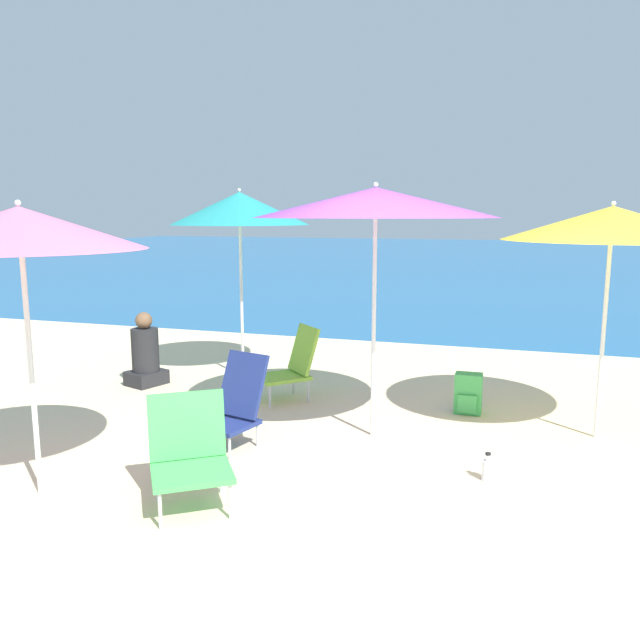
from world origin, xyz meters
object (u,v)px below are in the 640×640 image
object	(u,v)px
beach_umbrella_teal	(240,209)
beach_chair_navy	(236,402)
beach_chair_green	(189,450)
beach_chair_lime	(292,364)
person_seated_near	(145,355)
beach_umbrella_pink	(20,228)
beach_umbrella_yellow	(612,223)
beach_umbrella_purple	(376,203)
water_bottle	(487,469)
backpack_green	(468,394)

from	to	relation	value
beach_umbrella_teal	beach_chair_navy	xyz separation A→B (m)	(0.89, -2.08, -1.62)
beach_chair_green	beach_chair_lime	bearing A→B (deg)	58.87
person_seated_near	beach_umbrella_pink	bearing A→B (deg)	-52.57
beach_umbrella_yellow	beach_chair_navy	size ratio (longest dim) A/B	2.65
beach_umbrella_purple	beach_chair_navy	world-z (taller)	beach_umbrella_purple
beach_umbrella_pink	beach_chair_navy	xyz separation A→B (m)	(0.91, 1.28, -1.47)
beach_chair_green	water_bottle	world-z (taller)	beach_chair_green
backpack_green	beach_umbrella_teal	bearing A→B (deg)	166.96
beach_umbrella_purple	beach_chair_navy	distance (m)	2.04
beach_umbrella_teal	backpack_green	xyz separation A→B (m)	(2.69, -0.62, -1.80)
beach_chair_lime	backpack_green	bearing A→B (deg)	46.40
beach_umbrella_purple	backpack_green	xyz separation A→B (m)	(0.76, 0.89, -1.83)
beach_umbrella_pink	person_seated_near	world-z (taller)	beach_umbrella_pink
beach_umbrella_teal	beach_umbrella_pink	distance (m)	3.36
beach_chair_navy	beach_chair_green	bearing A→B (deg)	-66.37
beach_umbrella_pink	water_bottle	bearing A→B (deg)	21.58
beach_chair_green	beach_chair_navy	xyz separation A→B (m)	(-0.17, 1.08, -0.00)
beach_chair_navy	person_seated_near	xyz separation A→B (m)	(-1.80, 1.41, -0.03)
beach_umbrella_yellow	backpack_green	xyz separation A→B (m)	(-1.13, 0.34, -1.66)
beach_umbrella_yellow	water_bottle	size ratio (longest dim) A/B	9.59
beach_umbrella_teal	beach_umbrella_purple	size ratio (longest dim) A/B	1.01
beach_umbrella_purple	backpack_green	distance (m)	2.17
beach_chair_lime	backpack_green	xyz separation A→B (m)	(1.80, 0.08, -0.19)
beach_umbrella_pink	backpack_green	distance (m)	4.18
beach_umbrella_yellow	beach_chair_green	world-z (taller)	beach_umbrella_yellow
beach_umbrella_yellow	beach_umbrella_teal	size ratio (longest dim) A/B	0.92
beach_umbrella_purple	beach_chair_navy	bearing A→B (deg)	-151.27
water_bottle	beach_umbrella_purple	bearing A→B (deg)	146.48
beach_umbrella_teal	water_bottle	distance (m)	4.14
backpack_green	water_bottle	bearing A→B (deg)	-80.45
beach_umbrella_yellow	water_bottle	bearing A→B (deg)	-125.25
beach_chair_green	water_bottle	bearing A→B (deg)	-7.74
beach_umbrella_purple	person_seated_near	bearing A→B (deg)	163.55
beach_umbrella_yellow	beach_umbrella_pink	distance (m)	4.52
backpack_green	water_bottle	distance (m)	1.59
beach_chair_navy	backpack_green	bearing A→B (deg)	53.81
water_bottle	person_seated_near	bearing A→B (deg)	158.59
beach_chair_navy	water_bottle	distance (m)	2.09
beach_umbrella_pink	beach_chair_green	bearing A→B (deg)	10.39
beach_chair_green	water_bottle	xyz separation A→B (m)	(1.90, 0.98, -0.29)
beach_umbrella_teal	person_seated_near	bearing A→B (deg)	-143.43
beach_umbrella_pink	beach_chair_green	size ratio (longest dim) A/B	2.75
beach_umbrella_pink	beach_chair_navy	size ratio (longest dim) A/B	2.63
beach_chair_navy	backpack_green	distance (m)	2.33
person_seated_near	backpack_green	xyz separation A→B (m)	(3.60, 0.05, -0.15)
beach_chair_green	person_seated_near	size ratio (longest dim) A/B	0.87
beach_umbrella_teal	backpack_green	distance (m)	3.30
backpack_green	beach_chair_navy	bearing A→B (deg)	-141.00
beach_umbrella_purple	person_seated_near	world-z (taller)	beach_umbrella_purple
beach_chair_green	beach_chair_lime	world-z (taller)	beach_chair_lime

